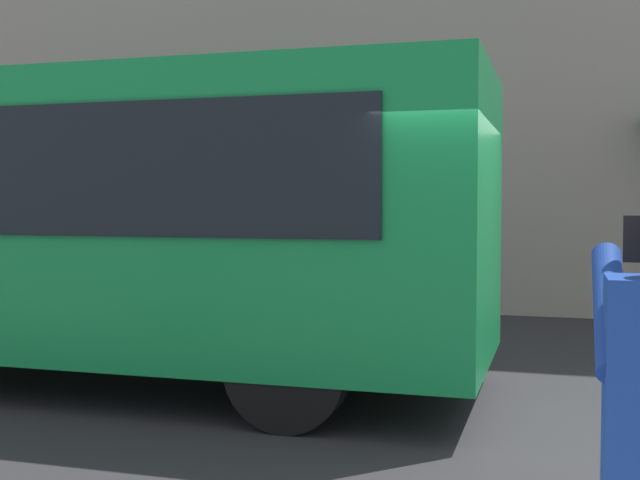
% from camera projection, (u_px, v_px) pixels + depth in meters
% --- Properties ---
extents(ground_plane, '(60.00, 60.00, 0.00)m').
position_uv_depth(ground_plane, '(541.00, 422.00, 6.72)').
color(ground_plane, '#232326').
extents(red_bus, '(9.05, 2.54, 3.08)m').
position_uv_depth(red_bus, '(43.00, 217.00, 8.27)').
color(red_bus, '#0F7238').
rests_on(red_bus, ground_plane).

